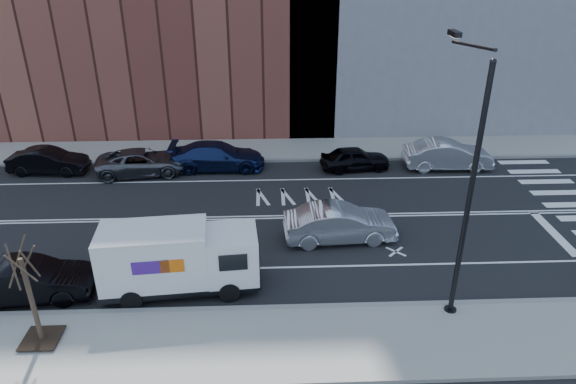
{
  "coord_description": "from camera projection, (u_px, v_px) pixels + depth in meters",
  "views": [
    {
      "loc": [
        0.62,
        -21.81,
        12.0
      ],
      "look_at": [
        1.47,
        -0.12,
        1.4
      ],
      "focal_mm": 32.0,
      "sensor_mm": 36.0,
      "label": 1
    }
  ],
  "objects": [
    {
      "name": "ground",
      "position": [
        258.0,
        217.0,
        24.82
      ],
      "size": [
        120.0,
        120.0,
        0.0
      ],
      "primitive_type": "plane",
      "color": "black",
      "rests_on": "ground"
    },
    {
      "name": "sidewalk_near",
      "position": [
        254.0,
        344.0,
        16.89
      ],
      "size": [
        44.0,
        3.6,
        0.15
      ],
      "primitive_type": "cube",
      "color": "gray",
      "rests_on": "ground"
    },
    {
      "name": "sidewalk_far",
      "position": [
        259.0,
        150.0,
        32.69
      ],
      "size": [
        44.0,
        3.6,
        0.15
      ],
      "primitive_type": "cube",
      "color": "gray",
      "rests_on": "ground"
    },
    {
      "name": "curb_near",
      "position": [
        255.0,
        309.0,
        18.5
      ],
      "size": [
        44.0,
        0.25,
        0.17
      ],
      "primitive_type": "cube",
      "color": "gray",
      "rests_on": "ground"
    },
    {
      "name": "curb_far",
      "position": [
        259.0,
        160.0,
        31.07
      ],
      "size": [
        44.0,
        0.25,
        0.17
      ],
      "primitive_type": "cube",
      "color": "gray",
      "rests_on": "ground"
    },
    {
      "name": "road_markings",
      "position": [
        258.0,
        217.0,
        24.82
      ],
      "size": [
        40.0,
        8.6,
        0.01
      ],
      "primitive_type": null,
      "color": "white",
      "rests_on": "ground"
    },
    {
      "name": "streetlight",
      "position": [
        466.0,
        179.0,
        16.63
      ],
      "size": [
        0.44,
        4.02,
        9.34
      ],
      "color": "black",
      "rests_on": "ground"
    },
    {
      "name": "street_tree",
      "position": [
        34.0,
        308.0,
        16.4
      ],
      "size": [
        1.2,
        1.2,
        3.75
      ],
      "color": "black",
      "rests_on": "ground"
    },
    {
      "name": "fedex_van",
      "position": [
        178.0,
        258.0,
        19.08
      ],
      "size": [
        6.04,
        2.51,
        2.69
      ],
      "rotation": [
        0.0,
        0.0,
        0.09
      ],
      "color": "black",
      "rests_on": "ground"
    },
    {
      "name": "far_parked_b",
      "position": [
        48.0,
        161.0,
        29.34
      ],
      "size": [
        4.47,
        1.8,
        1.45
      ],
      "primitive_type": "imported",
      "rotation": [
        0.0,
        0.0,
        1.51
      ],
      "color": "black",
      "rests_on": "ground"
    },
    {
      "name": "far_parked_c",
      "position": [
        142.0,
        162.0,
        29.24
      ],
      "size": [
        5.35,
        2.98,
        1.42
      ],
      "primitive_type": "imported",
      "rotation": [
        0.0,
        0.0,
        1.7
      ],
      "color": "#51535A",
      "rests_on": "ground"
    },
    {
      "name": "far_parked_d",
      "position": [
        217.0,
        156.0,
        29.85
      ],
      "size": [
        5.47,
        2.28,
        1.58
      ],
      "primitive_type": "imported",
      "rotation": [
        0.0,
        0.0,
        1.56
      ],
      "color": "#15214C",
      "rests_on": "ground"
    },
    {
      "name": "far_parked_e",
      "position": [
        355.0,
        158.0,
        29.8
      ],
      "size": [
        4.15,
        2.06,
        1.36
      ],
      "primitive_type": "imported",
      "rotation": [
        0.0,
        0.0,
        1.69
      ],
      "color": "black",
      "rests_on": "ground"
    },
    {
      "name": "far_parked_f",
      "position": [
        448.0,
        155.0,
        29.9
      ],
      "size": [
        5.08,
        1.85,
        1.66
      ],
      "primitive_type": "imported",
      "rotation": [
        0.0,
        0.0,
        1.55
      ],
      "color": "silver",
      "rests_on": "ground"
    },
    {
      "name": "driving_sedan",
      "position": [
        340.0,
        223.0,
        22.65
      ],
      "size": [
        5.02,
        2.05,
        1.62
      ],
      "primitive_type": "imported",
      "rotation": [
        0.0,
        0.0,
        1.64
      ],
      "color": "silver",
      "rests_on": "ground"
    },
    {
      "name": "near_parked_rear_a",
      "position": [
        28.0,
        281.0,
        18.87
      ],
      "size": [
        4.85,
        2.08,
        1.55
      ],
      "primitive_type": "imported",
      "rotation": [
        0.0,
        0.0,
        1.66
      ],
      "color": "black",
      "rests_on": "ground"
    }
  ]
}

